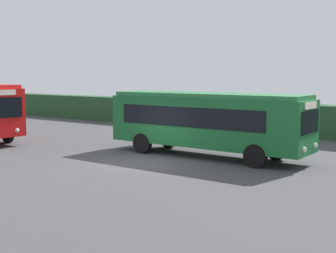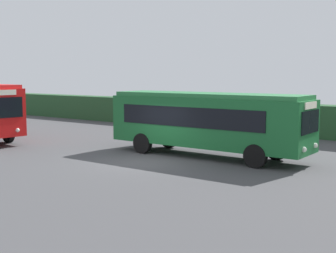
% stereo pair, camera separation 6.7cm
% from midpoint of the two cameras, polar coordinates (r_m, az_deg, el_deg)
% --- Properties ---
extents(ground_plane, '(86.89, 86.89, 0.00)m').
position_cam_midpoint_polar(ground_plane, '(20.51, -2.98, -4.40)').
color(ground_plane, '#424244').
extents(bus_green, '(9.91, 2.48, 3.00)m').
position_cam_midpoint_polar(bus_green, '(21.66, 4.97, 0.82)').
color(bus_green, '#19602D').
rests_on(bus_green, ground_plane).
extents(person_center, '(0.51, 0.32, 1.86)m').
position_cam_midpoint_polar(person_center, '(31.98, -18.81, 0.95)').
color(person_center, maroon).
rests_on(person_center, ground_plane).
extents(person_right, '(0.45, 0.30, 1.68)m').
position_cam_midpoint_polar(person_right, '(25.59, 7.71, -0.28)').
color(person_right, '#334C8C').
rests_on(person_right, ground_plane).
extents(hedge_row, '(55.45, 1.59, 2.00)m').
position_cam_midpoint_polar(hedge_row, '(30.98, 11.88, 1.03)').
color(hedge_row, '#244B29').
rests_on(hedge_row, ground_plane).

